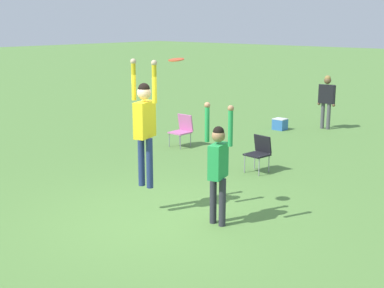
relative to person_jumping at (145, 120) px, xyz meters
name	(u,v)px	position (x,y,z in m)	size (l,w,h in m)	color
ground_plane	(163,217)	(0.41, 0.01, -1.72)	(120.00, 120.00, 0.00)	#56843D
person_jumping	(145,120)	(0.00, 0.00, 0.00)	(0.62, 0.51, 2.29)	navy
person_defending	(218,162)	(1.36, 0.39, -0.61)	(0.60, 0.48, 2.10)	#2D2D38
frisbee	(176,60)	(0.60, 0.19, 1.07)	(0.27, 0.27, 0.05)	#E04C23
camping_chair_0	(182,128)	(-3.07, 4.33, -1.21)	(0.50, 0.54, 0.89)	gray
camping_chair_1	(259,151)	(0.01, 3.60, -1.22)	(0.52, 0.55, 0.84)	gray
person_spectator_near	(327,97)	(-1.27, 9.21, -0.68)	(0.62, 0.29, 1.73)	#4C4C51
cooler_box	(280,124)	(-2.29, 8.12, -1.54)	(0.40, 0.37, 0.36)	#336BB7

